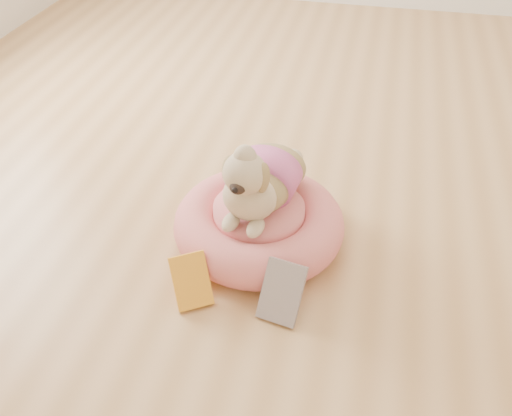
% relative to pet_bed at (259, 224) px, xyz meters
% --- Properties ---
extents(floor, '(4.50, 4.50, 0.00)m').
position_rel_pet_bed_xyz_m(floor, '(-0.11, 0.53, -0.08)').
color(floor, '#B9844D').
rests_on(floor, ground).
extents(pet_bed, '(0.64, 0.64, 0.17)m').
position_rel_pet_bed_xyz_m(pet_bed, '(0.00, 0.00, 0.00)').
color(pet_bed, '#E45970').
rests_on(pet_bed, floor).
extents(dog, '(0.38, 0.50, 0.34)m').
position_rel_pet_bed_xyz_m(dog, '(-0.00, 0.01, 0.25)').
color(dog, brown).
rests_on(dog, pet_bed).
extents(book_yellow, '(0.17, 0.17, 0.16)m').
position_rel_pet_bed_xyz_m(book_yellow, '(-0.16, -0.34, 0.00)').
color(book_yellow, yellow).
rests_on(book_yellow, floor).
extents(book_white, '(0.16, 0.16, 0.18)m').
position_rel_pet_bed_xyz_m(book_white, '(0.15, -0.34, 0.01)').
color(book_white, white).
rests_on(book_white, floor).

